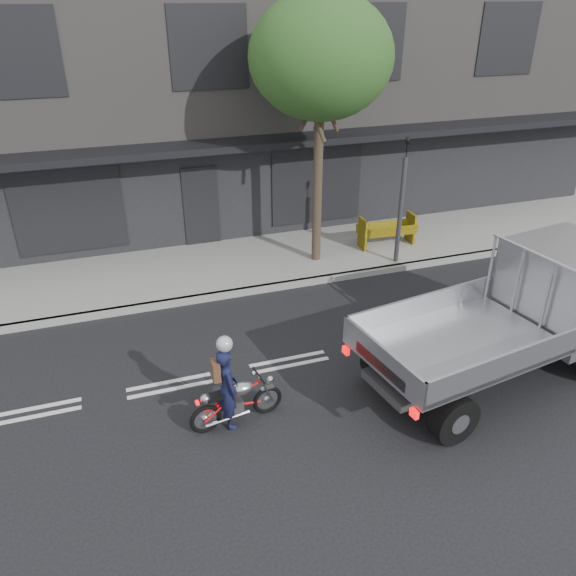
# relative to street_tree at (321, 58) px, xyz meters

# --- Properties ---
(ground) EXTENTS (80.00, 80.00, 0.00)m
(ground) POSITION_rel_street_tree_xyz_m (-2.20, -4.20, -5.28)
(ground) COLOR black
(ground) RESTS_ON ground
(sidewalk) EXTENTS (32.00, 3.20, 0.15)m
(sidewalk) POSITION_rel_street_tree_xyz_m (-2.20, 0.50, -5.20)
(sidewalk) COLOR gray
(sidewalk) RESTS_ON ground
(kerb) EXTENTS (32.00, 0.20, 0.15)m
(kerb) POSITION_rel_street_tree_xyz_m (-2.20, -1.10, -5.20)
(kerb) COLOR gray
(kerb) RESTS_ON ground
(building_main) EXTENTS (26.00, 10.00, 8.00)m
(building_main) POSITION_rel_street_tree_xyz_m (-2.20, 7.10, -1.28)
(building_main) COLOR slate
(building_main) RESTS_ON ground
(street_tree) EXTENTS (3.40, 3.40, 6.74)m
(street_tree) POSITION_rel_street_tree_xyz_m (0.00, 0.00, 0.00)
(street_tree) COLOR #382B21
(street_tree) RESTS_ON ground
(traffic_light_pole) EXTENTS (0.12, 0.12, 3.50)m
(traffic_light_pole) POSITION_rel_street_tree_xyz_m (2.00, -0.85, -3.63)
(traffic_light_pole) COLOR #2D2D30
(traffic_light_pole) RESTS_ON ground
(motorcycle) EXTENTS (1.69, 0.49, 0.87)m
(motorcycle) POSITION_rel_street_tree_xyz_m (-3.62, -5.57, -4.83)
(motorcycle) COLOR black
(motorcycle) RESTS_ON ground
(rider) EXTENTS (0.43, 0.60, 1.51)m
(rider) POSITION_rel_street_tree_xyz_m (-3.77, -5.57, -4.52)
(rider) COLOR #131534
(rider) RESTS_ON ground
(flatbed_ute) EXTENTS (5.67, 2.97, 2.50)m
(flatbed_ute) POSITION_rel_street_tree_xyz_m (2.55, -5.71, -3.85)
(flatbed_ute) COLOR black
(flatbed_ute) RESTS_ON ground
(construction_barrier) EXTENTS (1.68, 0.75, 0.92)m
(construction_barrier) POSITION_rel_street_tree_xyz_m (2.27, 0.00, -4.67)
(construction_barrier) COLOR yellow
(construction_barrier) RESTS_ON sidewalk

